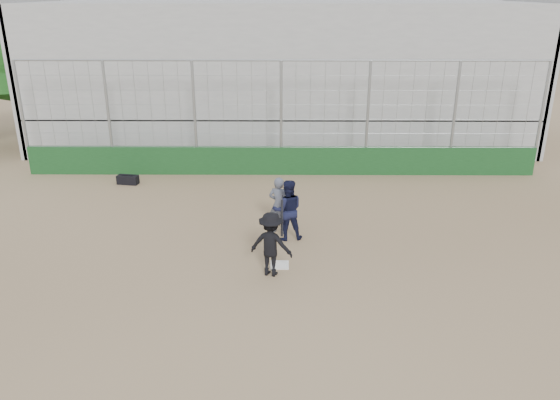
{
  "coord_description": "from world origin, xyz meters",
  "views": [
    {
      "loc": [
        0.09,
        -11.68,
        6.2
      ],
      "look_at": [
        0.0,
        1.4,
        1.15
      ],
      "focal_mm": 35.0,
      "sensor_mm": 36.0,
      "label": 1
    }
  ],
  "objects_px": {
    "umpire": "(279,208)",
    "equipment_bag": "(128,180)",
    "catcher_crouched": "(287,220)",
    "batter_at_plate": "(271,244)"
  },
  "relations": [
    {
      "from": "batter_at_plate",
      "to": "catcher_crouched",
      "type": "height_order",
      "value": "batter_at_plate"
    },
    {
      "from": "batter_at_plate",
      "to": "catcher_crouched",
      "type": "bearing_deg",
      "value": 78.4
    },
    {
      "from": "catcher_crouched",
      "to": "equipment_bag",
      "type": "xyz_separation_m",
      "value": [
        -5.42,
        4.4,
        -0.41
      ]
    },
    {
      "from": "batter_at_plate",
      "to": "umpire",
      "type": "xyz_separation_m",
      "value": [
        0.16,
        2.34,
        -0.06
      ]
    },
    {
      "from": "umpire",
      "to": "equipment_bag",
      "type": "height_order",
      "value": "umpire"
    },
    {
      "from": "batter_at_plate",
      "to": "umpire",
      "type": "relative_size",
      "value": 1.2
    },
    {
      "from": "catcher_crouched",
      "to": "equipment_bag",
      "type": "bearing_deg",
      "value": 140.91
    },
    {
      "from": "batter_at_plate",
      "to": "umpire",
      "type": "height_order",
      "value": "batter_at_plate"
    },
    {
      "from": "catcher_crouched",
      "to": "umpire",
      "type": "bearing_deg",
      "value": 116.87
    },
    {
      "from": "batter_at_plate",
      "to": "equipment_bag",
      "type": "bearing_deg",
      "value": 128.64
    }
  ]
}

